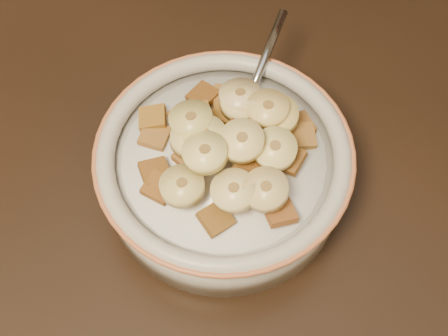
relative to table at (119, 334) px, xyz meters
The scene contains 41 objects.
table is the anchor object (origin of this frame).
cereal_bowl 0.14m from the table, 91.59° to the left, with size 0.18×0.18×0.04m, color silver.
milk 0.15m from the table, 91.59° to the left, with size 0.15×0.15×0.00m, color white.
spoon 0.18m from the table, 93.95° to the left, with size 0.03×0.04×0.01m, color #919AA8.
cereal_square_0 0.17m from the table, 86.04° to the left, with size 0.02×0.02×0.01m, color #986037.
cereal_square_1 0.17m from the table, 107.17° to the left, with size 0.02×0.02×0.01m, color brown.
cereal_square_2 0.20m from the table, 82.31° to the left, with size 0.02×0.02×0.01m, color brown.
cereal_square_3 0.14m from the table, 98.48° to the left, with size 0.02×0.02×0.01m, color brown.
cereal_square_4 0.12m from the table, 105.45° to the left, with size 0.02×0.02×0.01m, color brown.
cereal_square_5 0.15m from the table, 100.47° to the left, with size 0.02×0.02×0.01m, color brown.
cereal_square_6 0.16m from the table, 101.81° to the left, with size 0.02×0.02×0.01m, color brown.
cereal_square_7 0.20m from the table, 79.75° to the left, with size 0.02×0.02×0.01m, color olive.
cereal_square_8 0.16m from the table, 116.84° to the left, with size 0.02×0.02×0.01m, color #9C6925.
cereal_square_9 0.19m from the table, 99.88° to the left, with size 0.02×0.02×0.01m, color olive.
cereal_square_10 0.15m from the table, 95.39° to the left, with size 0.02×0.02×0.01m, color brown.
cereal_square_11 0.12m from the table, 76.02° to the left, with size 0.02×0.02×0.01m, color brown.
cereal_square_12 0.19m from the table, 105.37° to the left, with size 0.02×0.02×0.01m, color brown.
cereal_square_13 0.17m from the table, 85.83° to the left, with size 0.02×0.02×0.01m, color olive.
cereal_square_14 0.18m from the table, 76.58° to the left, with size 0.02×0.02×0.01m, color brown.
cereal_square_15 0.18m from the table, 97.10° to the left, with size 0.02×0.02×0.01m, color brown.
cereal_square_16 0.16m from the table, 80.16° to the left, with size 0.02×0.02×0.01m, color brown.
cereal_square_17 0.15m from the table, 114.96° to the left, with size 0.02×0.02×0.01m, color olive.
cereal_square_18 0.19m from the table, 85.34° to the left, with size 0.02×0.02×0.01m, color brown.
cereal_square_19 0.13m from the table, 95.39° to the left, with size 0.02×0.02×0.01m, color #9C6927.
cereal_square_20 0.17m from the table, 103.00° to the left, with size 0.02×0.02×0.01m, color olive.
cereal_square_21 0.17m from the table, 89.25° to the left, with size 0.02×0.02×0.01m, color brown.
cereal_square_22 0.12m from the table, 109.92° to the left, with size 0.02×0.02×0.01m, color brown.
cereal_square_23 0.15m from the table, 65.22° to the left, with size 0.02×0.02×0.01m, color brown.
banana_slice_0 0.14m from the table, 77.48° to the left, with size 0.03×0.03×0.01m, color #FFD684.
banana_slice_1 0.20m from the table, 85.64° to the left, with size 0.03×0.03×0.01m, color #E0C773.
banana_slice_2 0.17m from the table, 102.54° to the left, with size 0.03×0.03×0.01m, color #D5C36D.
banana_slice_3 0.12m from the table, 94.20° to the left, with size 0.03×0.03×0.01m, color #E7D078.
banana_slice_4 0.17m from the table, 85.90° to the left, with size 0.03×0.03×0.01m, color #FAE994.
banana_slice_5 0.15m from the table, 92.25° to the left, with size 0.03×0.03×0.01m, color #F4E596.
banana_slice_6 0.15m from the table, 99.76° to the left, with size 0.03×0.03×0.01m, color #CAC073.
banana_slice_7 0.20m from the table, 95.61° to the left, with size 0.03×0.03×0.01m, color beige.
banana_slice_8 0.20m from the table, 87.81° to the left, with size 0.03×0.03×0.01m, color #E1BE74.
banana_slice_9 0.16m from the table, 96.21° to the left, with size 0.03×0.03×0.01m, color #E2CE72.
banana_slice_10 0.18m from the table, 79.00° to the left, with size 0.03×0.03×0.01m, color #EDDA71.
banana_slice_11 0.16m from the table, 70.97° to the left, with size 0.03×0.03×0.01m, color #F9DC8F.
banana_slice_12 0.19m from the table, 94.66° to the left, with size 0.03×0.03×0.01m, color #F8E899.
Camera 1 is at (0.14, -0.05, 1.19)m, focal length 50.00 mm.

